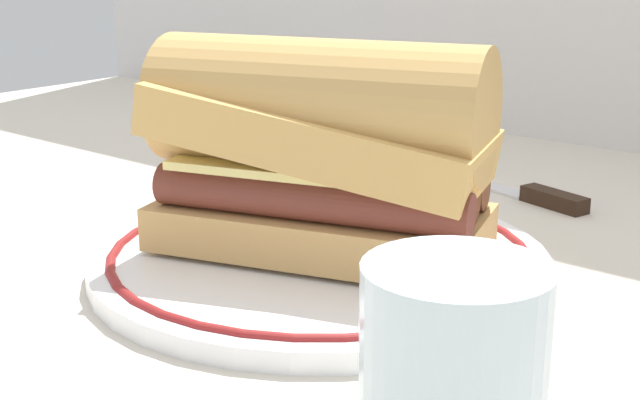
{
  "coord_description": "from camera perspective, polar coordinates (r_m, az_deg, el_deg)",
  "views": [
    {
      "loc": [
        0.32,
        -0.41,
        0.2
      ],
      "look_at": [
        -0.01,
        -0.01,
        0.04
      ],
      "focal_mm": 50.81,
      "sensor_mm": 36.0,
      "label": 1
    }
  ],
  "objects": [
    {
      "name": "ground_plane",
      "position": [
        0.56,
        1.92,
        -4.33
      ],
      "size": [
        1.5,
        1.5,
        0.0
      ],
      "primitive_type": "plane",
      "color": "beige"
    },
    {
      "name": "plate",
      "position": [
        0.55,
        -0.0,
        -3.71
      ],
      "size": [
        0.28,
        0.28,
        0.01
      ],
      "color": "white",
      "rests_on": "ground_plane"
    },
    {
      "name": "sausage_sandwich",
      "position": [
        0.53,
        0.0,
        3.42
      ],
      "size": [
        0.22,
        0.15,
        0.13
      ],
      "rotation": [
        0.0,
        0.0,
        0.31
      ],
      "color": "tan",
      "rests_on": "plate"
    },
    {
      "name": "drinking_glass",
      "position": [
        0.34,
        8.35,
        -11.7
      ],
      "size": [
        0.07,
        0.07,
        0.09
      ],
      "color": "silver",
      "rests_on": "ground_plane"
    },
    {
      "name": "butter_knife",
      "position": [
        0.72,
        12.84,
        0.44
      ],
      "size": [
        0.14,
        0.05,
        0.01
      ],
      "color": "silver",
      "rests_on": "ground_plane"
    }
  ]
}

